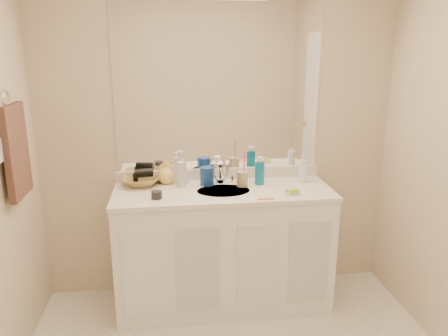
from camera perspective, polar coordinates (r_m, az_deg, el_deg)
name	(u,v)px	position (r m, az deg, el deg)	size (l,w,h in m)	color
wall_back	(218,137)	(3.23, -0.73, 4.10)	(2.60, 0.02, 2.40)	beige
vanity_cabinet	(223,249)	(3.22, -0.11, -10.55)	(1.50, 0.55, 0.85)	white
countertop	(223,192)	(3.05, -0.12, -3.10)	(1.52, 0.57, 0.03)	white
backsplash	(219,174)	(3.28, -0.69, -0.75)	(1.52, 0.03, 0.08)	silver
sink_basin	(223,192)	(3.03, -0.07, -3.17)	(0.37, 0.37, 0.02)	beige
faucet	(220,176)	(3.18, -0.48, -0.99)	(0.02, 0.02, 0.11)	silver
mirror	(218,87)	(3.17, -0.74, 10.48)	(1.48, 0.01, 1.20)	white
blue_mug	(207,176)	(3.13, -2.25, -1.06)	(0.10, 0.10, 0.13)	navy
tan_cup	(243,179)	(3.11, 2.43, -1.42)	(0.08, 0.08, 0.11)	tan
toothbrush	(244,166)	(3.08, 2.64, 0.29)	(0.01, 0.01, 0.20)	#FF4389
mouthwash_bottle	(260,173)	(3.15, 4.68, -0.69)	(0.07, 0.07, 0.16)	#0C7197
clear_pump_bottle	(303,171)	(3.25, 10.23, -0.38)	(0.06, 0.06, 0.16)	white
soap_dish	(293,193)	(2.98, 8.94, -3.30)	(0.10, 0.08, 0.01)	silver
green_soap	(293,191)	(2.98, 8.96, -2.96)	(0.07, 0.05, 0.03)	#B4DA35
orange_comb	(266,199)	(2.87, 5.46, -4.04)	(0.11, 0.02, 0.00)	#FF5E1A
dark_jar	(157,195)	(2.90, -8.79, -3.48)	(0.07, 0.07, 0.05)	black
extra_white_bottle	(181,175)	(3.09, -5.62, -0.88)	(0.06, 0.06, 0.18)	silver
soap_bottle_white	(183,171)	(3.17, -5.39, -0.44)	(0.07, 0.07, 0.18)	silver
soap_bottle_cream	(177,170)	(3.19, -6.10, -0.21)	(0.09, 0.09, 0.20)	beige
soap_bottle_yellow	(166,172)	(3.19, -7.55, -0.55)	(0.13, 0.13, 0.17)	#FCDA62
wicker_basket	(141,181)	(3.19, -10.75, -1.66)	(0.26, 0.26, 0.06)	olive
hair_dryer	(144,173)	(3.17, -10.44, -0.65)	(0.06, 0.06, 0.13)	black
towel_ring	(6,100)	(2.78, -26.59, 7.96)	(0.11, 0.11, 0.01)	silver
hand_towel	(16,151)	(2.83, -25.48, 1.97)	(0.04, 0.32, 0.55)	#36241D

